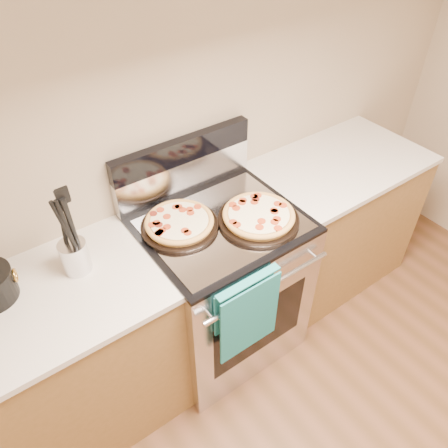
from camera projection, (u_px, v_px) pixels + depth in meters
wall_back at (175, 111)px, 2.01m from camera, size 4.00×0.00×4.00m
range_body at (220, 286)px, 2.39m from camera, size 0.76×0.68×0.90m
oven_window at (259, 328)px, 2.18m from camera, size 0.56×0.01×0.40m
cooktop at (220, 223)px, 2.09m from camera, size 0.76×0.68×0.02m
backsplash_lower at (184, 176)px, 2.21m from camera, size 0.76×0.06×0.18m
backsplash_upper at (183, 150)px, 2.11m from camera, size 0.76×0.06×0.12m
oven_handle at (269, 287)px, 1.93m from camera, size 0.70×0.03×0.03m
dish_towel at (247, 313)px, 1.94m from camera, size 0.32×0.05×0.42m
foil_sheet at (223, 224)px, 2.06m from camera, size 0.70×0.55×0.01m
cabinet_left at (63, 368)px, 2.03m from camera, size 1.00×0.62×0.88m
countertop_left at (35, 307)px, 1.73m from camera, size 1.02×0.64×0.03m
cabinet_right at (329, 223)px, 2.80m from camera, size 1.00×0.62×0.88m
countertop_right at (342, 163)px, 2.50m from camera, size 1.02×0.64×0.03m
pepperoni_pizza_back at (180, 223)px, 2.02m from camera, size 0.39×0.39×0.05m
pepperoni_pizza_front at (259, 217)px, 2.06m from camera, size 0.40×0.40×0.05m
utensil_crock at (75, 257)px, 1.81m from camera, size 0.14×0.14×0.15m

